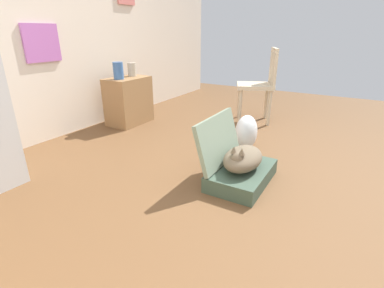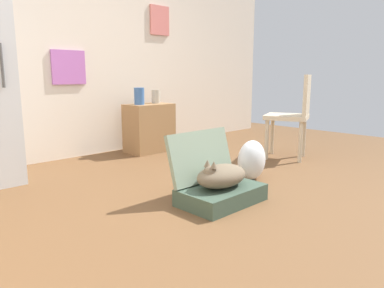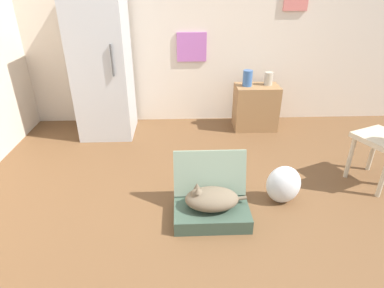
# 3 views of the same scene
# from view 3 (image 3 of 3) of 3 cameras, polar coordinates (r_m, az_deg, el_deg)

# --- Properties ---
(ground_plane) EXTENTS (7.68, 7.68, 0.00)m
(ground_plane) POSITION_cam_3_polar(r_m,az_deg,el_deg) (2.80, 6.12, -12.91)
(ground_plane) COLOR brown
(ground_plane) RESTS_ON ground
(wall_back) EXTENTS (6.40, 0.15, 2.60)m
(wall_back) POSITION_cam_3_polar(r_m,az_deg,el_deg) (4.42, 2.78, 20.67)
(wall_back) COLOR beige
(wall_back) RESTS_ON ground
(suitcase_base) EXTENTS (0.63, 0.40, 0.12)m
(suitcase_base) POSITION_cam_3_polar(r_m,az_deg,el_deg) (2.73, 3.50, -12.28)
(suitcase_base) COLOR #384C3D
(suitcase_base) RESTS_ON ground
(suitcase_lid) EXTENTS (0.63, 0.15, 0.40)m
(suitcase_lid) POSITION_cam_3_polar(r_m,az_deg,el_deg) (2.75, 3.23, -5.25)
(suitcase_lid) COLOR gray
(suitcase_lid) RESTS_ON suitcase_base
(cat) EXTENTS (0.52, 0.28, 0.22)m
(cat) POSITION_cam_3_polar(r_m,az_deg,el_deg) (2.64, 3.42, -9.77)
(cat) COLOR brown
(cat) RESTS_ON suitcase_base
(plastic_bag_white) EXTENTS (0.31, 0.21, 0.36)m
(plastic_bag_white) POSITION_cam_3_polar(r_m,az_deg,el_deg) (2.97, 16.09, -7.02)
(plastic_bag_white) COLOR silver
(plastic_bag_white) RESTS_ON ground
(refrigerator) EXTENTS (0.65, 0.67, 1.85)m
(refrigerator) POSITION_cam_3_polar(r_m,az_deg,el_deg) (4.12, -15.87, 13.95)
(refrigerator) COLOR #B7BABC
(refrigerator) RESTS_ON ground
(side_table) EXTENTS (0.56, 0.36, 0.59)m
(side_table) POSITION_cam_3_polar(r_m,az_deg,el_deg) (4.36, 11.35, 6.49)
(side_table) COLOR olive
(side_table) RESTS_ON ground
(vase_tall) EXTENTS (0.12, 0.12, 0.20)m
(vase_tall) POSITION_cam_3_polar(r_m,az_deg,el_deg) (4.21, 9.95, 11.57)
(vase_tall) COLOR #38609E
(vase_tall) RESTS_ON side_table
(vase_short) EXTENTS (0.11, 0.11, 0.17)m
(vase_short) POSITION_cam_3_polar(r_m,az_deg,el_deg) (4.31, 13.57, 11.35)
(vase_short) COLOR #B7AD99
(vase_short) RESTS_ON side_table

